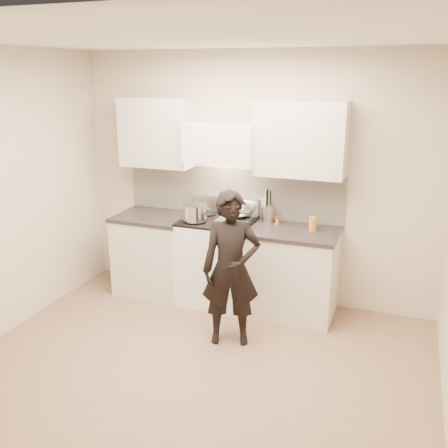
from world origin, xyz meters
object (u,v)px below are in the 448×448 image
object	(u,v)px
wok	(240,209)
utensil_crock	(268,212)
stove	(218,261)
person	(231,269)
counter_right	(292,272)

from	to	relation	value
wok	utensil_crock	xyz separation A→B (m)	(0.30, 0.05, -0.02)
stove	person	world-z (taller)	person
wok	stove	bearing A→B (deg)	-144.09
counter_right	person	world-z (taller)	person
wok	person	bearing A→B (deg)	-75.76
stove	person	size ratio (longest dim) A/B	0.65
wok	person	distance (m)	1.00
stove	counter_right	world-z (taller)	stove
counter_right	wok	size ratio (longest dim) A/B	2.35
stove	utensil_crock	size ratio (longest dim) A/B	2.76
utensil_crock	person	size ratio (longest dim) A/B	0.24
counter_right	person	xyz separation A→B (m)	(-0.40, -0.78, 0.27)
utensil_crock	stove	bearing A→B (deg)	-158.41
stove	utensil_crock	bearing A→B (deg)	21.59
stove	counter_right	size ratio (longest dim) A/B	1.04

